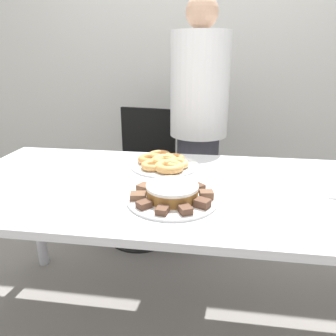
{
  "coord_description": "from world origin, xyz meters",
  "views": [
    {
      "loc": [
        0.13,
        -1.24,
        1.25
      ],
      "look_at": [
        -0.05,
        0.03,
        0.8
      ],
      "focal_mm": 35.0,
      "sensor_mm": 36.0,
      "label": 1
    }
  ],
  "objects_px": {
    "person_standing": "(199,127)",
    "office_chair_left": "(142,179)",
    "plate_donuts": "(165,166)",
    "plate_cake": "(172,200)",
    "frosted_cake": "(172,192)"
  },
  "relations": [
    {
      "from": "person_standing",
      "to": "frosted_cake",
      "type": "distance_m",
      "value": 0.93
    },
    {
      "from": "office_chair_left",
      "to": "plate_cake",
      "type": "bearing_deg",
      "value": -61.49
    },
    {
      "from": "person_standing",
      "to": "office_chair_left",
      "type": "bearing_deg",
      "value": 170.18
    },
    {
      "from": "person_standing",
      "to": "frosted_cake",
      "type": "height_order",
      "value": "person_standing"
    },
    {
      "from": "office_chair_left",
      "to": "frosted_cake",
      "type": "distance_m",
      "value": 1.11
    },
    {
      "from": "plate_donuts",
      "to": "frosted_cake",
      "type": "height_order",
      "value": "frosted_cake"
    },
    {
      "from": "plate_cake",
      "to": "frosted_cake",
      "type": "distance_m",
      "value": 0.03
    },
    {
      "from": "frosted_cake",
      "to": "plate_cake",
      "type": "bearing_deg",
      "value": 0.0
    },
    {
      "from": "person_standing",
      "to": "plate_cake",
      "type": "bearing_deg",
      "value": -92.44
    },
    {
      "from": "plate_cake",
      "to": "plate_donuts",
      "type": "xyz_separation_m",
      "value": [
        -0.09,
        0.37,
        0.0
      ]
    },
    {
      "from": "office_chair_left",
      "to": "plate_donuts",
      "type": "height_order",
      "value": "office_chair_left"
    },
    {
      "from": "plate_donuts",
      "to": "plate_cake",
      "type": "bearing_deg",
      "value": -76.92
    },
    {
      "from": "plate_cake",
      "to": "frosted_cake",
      "type": "xyz_separation_m",
      "value": [
        -0.0,
        0.0,
        0.03
      ]
    },
    {
      "from": "office_chair_left",
      "to": "plate_donuts",
      "type": "relative_size",
      "value": 2.78
    },
    {
      "from": "office_chair_left",
      "to": "person_standing",
      "type": "bearing_deg",
      "value": -0.6
    }
  ]
}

